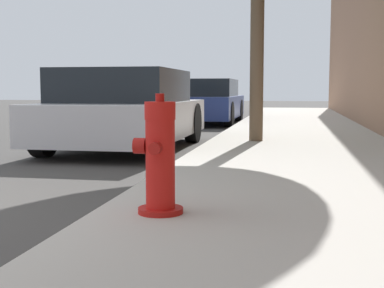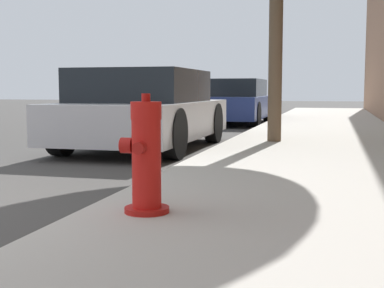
% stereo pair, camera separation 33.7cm
% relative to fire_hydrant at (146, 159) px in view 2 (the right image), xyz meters
% --- Properties ---
extents(sidewalk_slab, '(2.73, 40.00, 0.15)m').
position_rel_fire_hydrant_xyz_m(sidewalk_slab, '(0.93, -0.26, -0.42)').
color(sidewalk_slab, '#B7B2A8').
rests_on(sidewalk_slab, ground_plane).
extents(fire_hydrant, '(0.31, 0.31, 0.75)m').
position_rel_fire_hydrant_xyz_m(fire_hydrant, '(0.00, 0.00, 0.00)').
color(fire_hydrant, '#A91511').
rests_on(fire_hydrant, sidewalk_slab).
extents(parked_car_near, '(1.85, 3.85, 1.23)m').
position_rel_fire_hydrant_xyz_m(parked_car_near, '(-1.73, 4.73, 0.11)').
color(parked_car_near, '#B7B7BC').
rests_on(parked_car_near, ground_plane).
extents(parked_car_mid, '(1.86, 3.93, 1.20)m').
position_rel_fire_hydrant_xyz_m(parked_car_mid, '(-1.55, 11.10, 0.09)').
color(parked_car_mid, navy).
rests_on(parked_car_mid, ground_plane).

